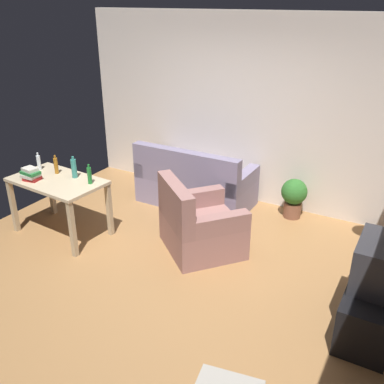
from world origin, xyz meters
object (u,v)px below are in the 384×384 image
(bottle_clear, at_px, (39,162))
(bottle_amber, at_px, (56,165))
(potted_plant, at_px, (294,196))
(book_stack, at_px, (31,174))
(armchair, at_px, (198,226))
(tv_stand, at_px, (371,305))
(bottle_green, at_px, (90,175))
(couch, at_px, (194,185))
(tv, at_px, (380,264))
(bottle_tall, at_px, (74,168))
(desk, at_px, (58,187))

(bottle_clear, bearing_deg, bottle_amber, 2.51)
(potted_plant, bearing_deg, book_stack, -142.82)
(armchair, distance_m, bottle_clear, 2.30)
(tv_stand, distance_m, bottle_green, 3.41)
(couch, xyz_separation_m, bottle_amber, (-1.23, -1.46, 0.56))
(bottle_green, bearing_deg, bottle_clear, 178.11)
(couch, height_order, tv_stand, couch)
(tv_stand, bearing_deg, tv, -90.00)
(tv_stand, bearing_deg, bottle_tall, 89.09)
(potted_plant, distance_m, armchair, 1.60)
(bottle_amber, bearing_deg, bottle_clear, -177.49)
(armchair, distance_m, book_stack, 2.18)
(tv, xyz_separation_m, potted_plant, (-1.31, 1.82, -0.37))
(book_stack, bearing_deg, potted_plant, 37.18)
(desk, height_order, book_stack, book_stack)
(armchair, bearing_deg, bottle_clear, 49.79)
(couch, bearing_deg, tv, 151.08)
(bottle_green, bearing_deg, desk, -166.26)
(bottle_green, bearing_deg, potted_plant, 41.65)
(armchair, height_order, bottle_tall, bottle_tall)
(desk, bearing_deg, bottle_green, 17.85)
(book_stack, bearing_deg, bottle_amber, 70.79)
(bottle_clear, height_order, book_stack, bottle_clear)
(tv_stand, relative_size, desk, 0.88)
(potted_plant, bearing_deg, desk, -142.33)
(bottle_tall, distance_m, bottle_green, 0.31)
(potted_plant, xyz_separation_m, bottle_tall, (-2.34, -1.76, 0.56))
(bottle_tall, bearing_deg, armchair, 12.53)
(tv, distance_m, bottle_green, 3.36)
(bottle_amber, distance_m, book_stack, 0.34)
(tv, height_order, bottle_clear, bottle_clear)
(tv, height_order, armchair, same)
(bottle_amber, bearing_deg, book_stack, -109.21)
(bottle_amber, height_order, bottle_tall, bottle_tall)
(tv_stand, xyz_separation_m, desk, (-3.81, -0.11, 0.41))
(couch, relative_size, bottle_clear, 7.10)
(tv, xyz_separation_m, bottle_tall, (-3.66, 0.06, 0.19))
(bottle_clear, xyz_separation_m, bottle_amber, (0.30, 0.01, 0.01))
(tv, bearing_deg, couch, 61.08)
(bottle_tall, relative_size, bottle_green, 1.13)
(couch, height_order, desk, couch)
(book_stack, bearing_deg, armchair, 18.80)
(bottle_tall, height_order, bottle_green, bottle_tall)
(desk, height_order, bottle_green, bottle_green)
(bottle_clear, bearing_deg, armchair, 9.75)
(potted_plant, height_order, bottle_clear, bottle_clear)
(armchair, relative_size, bottle_clear, 5.24)
(tv, xyz_separation_m, bottle_clear, (-4.26, 0.03, 0.16))
(tv_stand, xyz_separation_m, potted_plant, (-1.31, 1.82, 0.09))
(bottle_tall, xyz_separation_m, bottle_green, (0.30, -0.05, -0.02))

